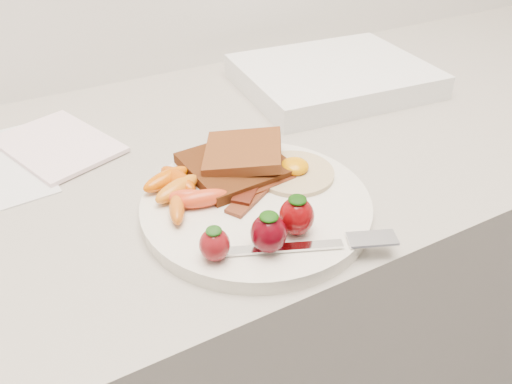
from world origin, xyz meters
TOP-DOWN VIEW (x-y plane):
  - counter at (0.00, 1.70)m, footprint 2.00×0.60m
  - plate at (-0.02, 1.54)m, footprint 0.27×0.27m
  - toast_lower at (-0.01, 1.61)m, footprint 0.12×0.12m
  - toast_upper at (0.00, 1.61)m, footprint 0.13×0.13m
  - fried_egg at (0.05, 1.57)m, footprint 0.12×0.12m
  - bacon_strips at (-0.01, 1.56)m, footprint 0.10×0.09m
  - baby_carrots at (-0.09, 1.59)m, footprint 0.09×0.12m
  - strawberries at (-0.04, 1.47)m, footprint 0.13×0.05m
  - fork at (0.01, 1.44)m, footprint 0.18×0.08m
  - notepad at (-0.20, 1.81)m, footprint 0.17×0.21m
  - appliance at (0.28, 1.80)m, footprint 0.34×0.28m

SIDE VIEW (x-z plane):
  - counter at x=0.00m, z-range 0.00..0.90m
  - notepad at x=-0.20m, z-range 0.90..0.91m
  - plate at x=-0.02m, z-range 0.90..0.92m
  - appliance at x=0.28m, z-range 0.90..0.94m
  - fork at x=0.01m, z-range 0.92..0.92m
  - bacon_strips at x=-0.01m, z-range 0.92..0.93m
  - fried_egg at x=0.05m, z-range 0.91..0.93m
  - toast_lower at x=-0.01m, z-range 0.92..0.93m
  - baby_carrots at x=-0.09m, z-range 0.92..0.94m
  - toast_upper at x=0.00m, z-range 0.93..0.95m
  - strawberries at x=-0.04m, z-range 0.92..0.96m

